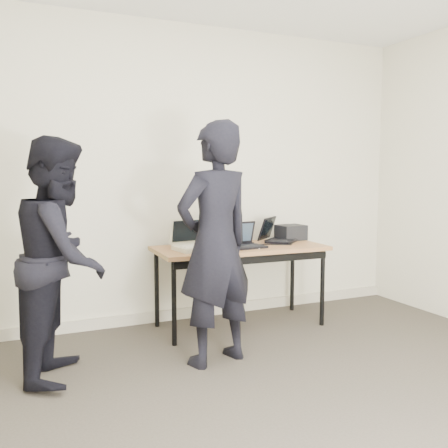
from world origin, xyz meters
TOP-DOWN VIEW (x-y plane):
  - room at (0.00, 0.00)m, footprint 4.60×4.60m
  - desk at (0.35, 1.81)m, footprint 1.51×0.68m
  - laptop_beige at (-0.09, 1.81)m, footprint 0.36×0.36m
  - laptop_center at (0.38, 1.77)m, footprint 0.31×0.30m
  - laptop_right at (0.79, 1.94)m, footprint 0.43×0.43m
  - leather_satchel at (0.17, 2.04)m, footprint 0.38×0.22m
  - tissue at (0.20, 2.05)m, footprint 0.14×0.11m
  - equipment_box at (0.98, 2.01)m, footprint 0.27×0.23m
  - power_brick at (0.13, 1.65)m, footprint 0.09×0.06m
  - cables at (0.43, 1.79)m, footprint 1.15×0.35m
  - person_typist at (-0.18, 1.13)m, footprint 0.72×0.57m
  - person_observer at (-1.20, 1.35)m, footprint 0.82×0.93m
  - baseboard at (0.00, 2.23)m, footprint 4.50×0.03m

SIDE VIEW (x-z plane):
  - baseboard at x=0.00m, z-range 0.00..0.10m
  - desk at x=0.35m, z-range 0.30..1.02m
  - cables at x=0.43m, z-range 0.72..0.73m
  - power_brick at x=0.13m, z-range 0.72..0.75m
  - laptop_center at x=0.38m, z-range 0.66..0.88m
  - laptop_beige at x=-0.09m, z-range 0.64..0.90m
  - laptop_right at x=0.79m, z-range 0.66..0.89m
  - equipment_box at x=0.98m, z-range 0.72..0.86m
  - person_observer at x=-1.20m, z-range 0.00..1.61m
  - leather_satchel at x=0.17m, z-range 0.72..0.97m
  - person_typist at x=-0.18m, z-range 0.00..1.73m
  - tissue at x=0.20m, z-range 0.97..1.04m
  - room at x=0.00m, z-range -0.05..2.75m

